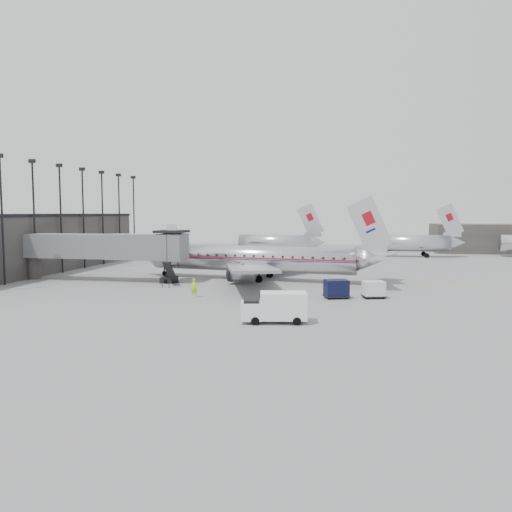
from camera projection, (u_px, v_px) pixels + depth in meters
The scene contains 13 objects.
ground at pixel (237, 289), 55.44m from camera, with size 160.00×160.00×0.00m, color slate.
terminal at pixel (20, 244), 71.18m from camera, with size 12.00×46.00×8.00m, color #353330.
hangar at pixel (507, 238), 105.57m from camera, with size 30.00×12.00×6.00m, color #353330.
apron_line at pixel (272, 282), 60.76m from camera, with size 0.15×60.00×0.01m, color gold.
jet_bridge at pixel (112, 247), 61.76m from camera, with size 21.00×6.20×7.10m.
floodlight_masts at pixel (72, 213), 72.53m from camera, with size 0.90×42.25×15.25m.
distant_aircraft_near at pixel (276, 242), 96.65m from camera, with size 16.39×3.20×10.26m.
distant_aircraft_mid at pixel (413, 243), 95.75m from camera, with size 16.39×3.20×10.26m.
airliner at pixel (256, 259), 63.02m from camera, with size 33.23×30.61×10.54m.
service_van at pixel (275, 307), 38.42m from camera, with size 5.29×2.78×2.37m.
baggage_cart_navy at pixel (336, 288), 49.43m from camera, with size 2.79×2.44×1.84m.
baggage_cart_white at pixel (374, 289), 49.53m from camera, with size 2.50×2.15×1.68m.
ramp_worker at pixel (194, 288), 50.05m from camera, with size 0.69×0.45×1.89m, color #B8F01C.
Camera 1 is at (12.31, -53.56, 8.50)m, focal length 35.00 mm.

